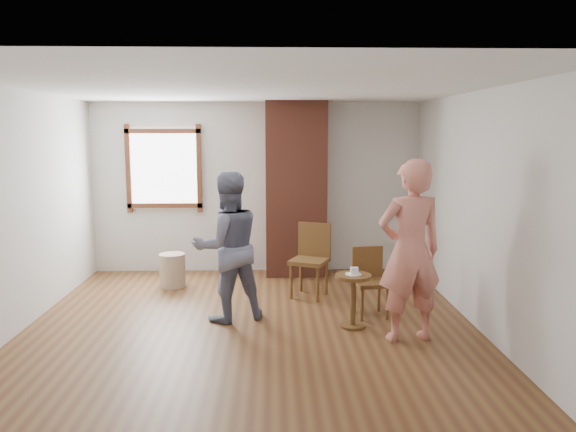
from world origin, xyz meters
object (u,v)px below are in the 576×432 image
object	(u,v)px
side_table	(353,292)
person_pink	(410,251)
dining_chair_right	(370,277)
man	(228,247)
dining_chair_left	(311,256)
stoneware_crock	(172,270)

from	to	relation	value
side_table	person_pink	distance (m)	0.85
dining_chair_right	person_pink	bearing A→B (deg)	-80.45
dining_chair_right	man	distance (m)	1.71
dining_chair_left	side_table	world-z (taller)	dining_chair_left
stoneware_crock	dining_chair_left	distance (m)	2.00
stoneware_crock	person_pink	size ratio (longest dim) A/B	0.25
dining_chair_left	man	xyz separation A→B (m)	(-1.02, -0.94, 0.32)
side_table	person_pink	bearing A→B (deg)	-37.58
dining_chair_left	man	distance (m)	1.43
side_table	person_pink	world-z (taller)	person_pink
dining_chair_left	person_pink	size ratio (longest dim) A/B	0.51
side_table	man	size ratio (longest dim) A/B	0.35
person_pink	dining_chair_left	bearing A→B (deg)	-71.96
person_pink	stoneware_crock	bearing A→B (deg)	-47.57
side_table	person_pink	xyz separation A→B (m)	(0.52, -0.40, 0.54)
dining_chair_right	side_table	world-z (taller)	dining_chair_right
stoneware_crock	side_table	bearing A→B (deg)	-37.15
dining_chair_right	man	world-z (taller)	man
dining_chair_left	side_table	size ratio (longest dim) A/B	1.59
dining_chair_left	dining_chair_right	xyz separation A→B (m)	(0.63, -0.82, -0.08)
dining_chair_left	dining_chair_right	size ratio (longest dim) A/B	1.19
stoneware_crock	man	world-z (taller)	man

